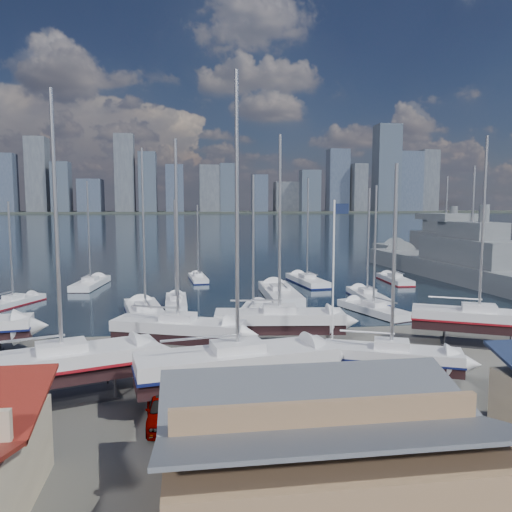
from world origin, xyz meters
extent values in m
plane|color=#605E59|center=(0.00, -10.00, 0.00)|extent=(1400.00, 1400.00, 0.00)
cube|color=#1A2D3C|center=(0.00, 300.00, -0.15)|extent=(1400.00, 600.00, 0.40)
cube|color=#2D332D|center=(0.00, 560.00, 1.10)|extent=(1400.00, 80.00, 2.20)
cube|color=#475166|center=(-203.07, 549.89, 34.36)|extent=(26.62, 20.30, 64.32)
cube|color=#595E66|center=(-168.55, 559.47, 44.11)|extent=(22.49, 24.47, 83.83)
cube|color=#3D4756|center=(-141.97, 552.31, 30.18)|extent=(19.55, 21.83, 55.97)
cube|color=#475166|center=(-111.19, 558.58, 20.77)|extent=(26.03, 30.49, 37.14)
cube|color=#595E66|center=(-70.96, 546.95, 46.02)|extent=(21.60, 16.58, 87.63)
cube|color=#3D4756|center=(-45.38, 548.38, 36.00)|extent=(19.42, 28.42, 67.60)
cube|color=#475166|center=(-15.00, 551.59, 29.25)|extent=(20.24, 23.80, 54.09)
cube|color=#595E66|center=(25.78, 548.33, 29.20)|extent=(24.62, 19.72, 54.00)
cube|color=#3D4756|center=(47.64, 546.55, 30.18)|extent=(20.75, 17.93, 55.97)
cube|color=#475166|center=(84.09, 544.87, 23.71)|extent=(18.36, 16.25, 43.03)
cube|color=#595E66|center=(120.24, 563.78, 20.05)|extent=(28.49, 22.03, 35.69)
cube|color=#3D4756|center=(145.71, 546.00, 26.75)|extent=(23.34, 17.87, 49.11)
cube|color=#475166|center=(184.98, 560.84, 40.18)|extent=(25.35, 19.79, 75.95)
cube|color=#595E66|center=(208.39, 554.33, 31.04)|extent=(17.00, 27.45, 57.67)
cube|color=#3D4756|center=(245.53, 554.25, 55.22)|extent=(29.28, 24.05, 106.04)
cube|color=#475166|center=(277.54, 563.71, 39.40)|extent=(30.82, 28.37, 74.41)
cube|color=#595E66|center=(307.39, 565.54, 40.94)|extent=(21.74, 17.03, 77.48)
cube|color=#8C6B4C|center=(0.00, -26.00, 1.50)|extent=(12.00, 8.00, 3.00)
cube|color=#50545C|center=(0.00, -26.00, 3.54)|extent=(12.60, 8.40, 1.27)
cube|color=#2D2D33|center=(-12.29, -14.07, 0.08)|extent=(6.55, 4.48, 0.16)
cube|color=black|center=(-12.29, -14.07, 1.64)|extent=(11.15, 5.88, 0.87)
cube|color=silver|center=(-12.29, -14.07, 2.51)|extent=(11.29, 6.31, 0.87)
cube|color=maroon|center=(-12.29, -14.07, 2.11)|extent=(11.40, 6.37, 0.17)
cube|color=silver|center=(-12.29, -14.07, 3.19)|extent=(3.16, 2.59, 0.50)
cylinder|color=#B2B2B7|center=(-12.29, -14.07, 10.29)|extent=(0.22, 0.22, 14.69)
cube|color=#2D2D33|center=(-5.74, -6.59, 0.08)|extent=(5.91, 4.23, 0.16)
cube|color=black|center=(-5.74, -6.59, 1.59)|extent=(9.98, 5.68, 0.78)
cube|color=silver|center=(-5.74, -6.59, 2.38)|extent=(10.13, 6.07, 0.78)
cube|color=silver|center=(-5.74, -6.59, 3.02)|extent=(2.88, 2.41, 0.50)
cylinder|color=#B2B2B7|center=(-5.74, -6.59, 9.38)|extent=(0.22, 0.22, 13.22)
cube|color=#2D2D33|center=(-2.29, -15.72, 0.08)|extent=(6.73, 3.96, 0.16)
cube|color=black|center=(-2.29, -15.72, 1.66)|extent=(11.79, 4.70, 0.92)
cube|color=silver|center=(-2.29, -15.72, 2.58)|extent=(11.88, 5.18, 0.92)
cube|color=#0E1446|center=(-2.29, -15.72, 2.16)|extent=(11.99, 5.23, 0.18)
cube|color=silver|center=(-2.29, -15.72, 3.29)|extent=(3.17, 2.40, 0.50)
cylinder|color=#B2B2B7|center=(-2.29, -15.72, 10.79)|extent=(0.22, 0.22, 15.51)
cube|color=#2D2D33|center=(2.20, -5.05, 0.08)|extent=(5.89, 3.22, 0.16)
cube|color=black|center=(2.20, -5.05, 1.61)|extent=(10.44, 3.63, 0.82)
cube|color=silver|center=(2.20, -5.05, 2.43)|extent=(10.49, 4.05, 0.82)
cube|color=silver|center=(2.20, -5.05, 3.09)|extent=(2.74, 2.01, 0.50)
cylinder|color=#B2B2B7|center=(2.20, -5.05, 9.73)|extent=(0.22, 0.22, 13.80)
cube|color=#2D2D33|center=(7.32, -14.91, 0.08)|extent=(5.02, 3.68, 0.16)
cube|color=black|center=(7.32, -14.91, 1.53)|extent=(8.42, 5.01, 0.66)
cube|color=silver|center=(7.32, -14.91, 2.20)|extent=(8.56, 5.33, 0.66)
cube|color=#0E1446|center=(7.32, -14.91, 1.89)|extent=(8.64, 5.38, 0.13)
cube|color=silver|center=(7.32, -14.91, 2.78)|extent=(2.45, 2.08, 0.50)
cylinder|color=#B2B2B7|center=(7.32, -14.91, 8.13)|extent=(0.22, 0.22, 11.20)
cube|color=#2D2D33|center=(18.14, -6.97, 0.08)|extent=(6.16, 4.83, 0.16)
cube|color=black|center=(18.14, -6.97, 1.61)|extent=(10.19, 6.79, 0.82)
cube|color=silver|center=(18.14, -6.97, 2.42)|extent=(10.38, 7.17, 0.82)
cube|color=maroon|center=(18.14, -6.97, 2.05)|extent=(10.49, 7.24, 0.16)
cube|color=silver|center=(18.14, -6.97, 3.08)|extent=(3.05, 2.68, 0.50)
cylinder|color=#B2B2B7|center=(18.14, -6.97, 9.72)|extent=(0.22, 0.22, 13.77)
cube|color=black|center=(-24.21, 14.86, -0.21)|extent=(5.04, 8.12, 0.64)
cube|color=silver|center=(-24.21, 14.86, 0.44)|extent=(5.35, 8.25, 0.64)
cube|color=maroon|center=(-24.21, 14.86, 0.14)|extent=(5.40, 8.34, 0.13)
cube|color=silver|center=(-24.21, 14.86, 1.01)|extent=(2.06, 2.39, 0.50)
cylinder|color=#B2B2B7|center=(-24.21, 14.86, 6.18)|extent=(0.22, 0.22, 10.85)
cube|color=black|center=(-17.95, 26.53, -0.27)|extent=(3.60, 10.17, 0.80)
cube|color=silver|center=(-17.95, 26.53, 0.53)|extent=(4.01, 10.22, 0.80)
cube|color=silver|center=(-17.95, 26.53, 1.18)|extent=(1.97, 2.68, 0.50)
cylinder|color=#B2B2B7|center=(-17.95, 26.53, 7.64)|extent=(0.22, 0.22, 13.43)
cube|color=black|center=(-9.10, 6.18, -0.32)|extent=(4.90, 11.86, 0.92)
cube|color=silver|center=(-9.10, 6.18, 0.60)|extent=(5.37, 11.95, 0.92)
cube|color=#0E1446|center=(-9.10, 6.18, 0.18)|extent=(5.43, 12.07, 0.18)
cube|color=silver|center=(-9.10, 6.18, 1.32)|extent=(2.45, 3.20, 0.50)
cylinder|color=#B2B2B7|center=(-9.10, 6.18, 8.86)|extent=(0.22, 0.22, 15.59)
cube|color=black|center=(-6.20, 12.38, -0.21)|extent=(2.10, 8.21, 0.65)
cube|color=silver|center=(-6.20, 12.38, 0.44)|extent=(2.44, 8.22, 0.65)
cube|color=silver|center=(-6.20, 12.38, 1.02)|extent=(1.41, 2.07, 0.50)
cylinder|color=#B2B2B7|center=(-6.20, 12.38, 6.29)|extent=(0.22, 0.22, 11.04)
cube|color=black|center=(-3.23, 29.96, -0.20)|extent=(2.53, 7.89, 0.62)
cube|color=silver|center=(-3.23, 29.96, 0.42)|extent=(2.85, 7.92, 0.62)
cube|color=#0E1446|center=(-3.23, 29.96, 0.14)|extent=(2.88, 8.00, 0.12)
cube|color=silver|center=(-3.23, 29.96, 0.98)|extent=(1.47, 2.05, 0.50)
cylinder|color=#B2B2B7|center=(-3.23, 29.96, 5.97)|extent=(0.22, 0.22, 10.47)
cube|color=black|center=(1.46, 4.67, -0.26)|extent=(5.03, 10.04, 0.78)
cube|color=silver|center=(1.46, 4.67, 0.52)|extent=(5.42, 10.16, 0.78)
cube|color=maroon|center=(1.46, 4.67, 0.16)|extent=(5.48, 10.26, 0.16)
cube|color=silver|center=(1.46, 4.67, 1.16)|extent=(2.28, 2.81, 0.50)
cylinder|color=#B2B2B7|center=(1.46, 4.67, 7.52)|extent=(0.22, 0.22, 13.21)
cube|color=black|center=(6.09, 14.78, -0.36)|extent=(3.27, 12.76, 1.02)
cube|color=silver|center=(6.09, 14.78, 0.66)|extent=(3.80, 12.77, 1.02)
cube|color=silver|center=(6.09, 14.78, 1.42)|extent=(2.20, 3.22, 0.50)
cylinder|color=#B2B2B7|center=(6.09, 14.78, 9.74)|extent=(0.22, 0.22, 17.15)
cube|color=black|center=(11.95, 24.73, -0.28)|extent=(3.74, 10.55, 0.83)
cube|color=silver|center=(11.95, 24.73, 0.55)|extent=(4.17, 10.60, 0.83)
cube|color=#0E1446|center=(11.95, 24.73, 0.17)|extent=(4.21, 10.71, 0.17)
cube|color=silver|center=(11.95, 24.73, 1.21)|extent=(2.05, 2.78, 0.50)
cylinder|color=#B2B2B7|center=(11.95, 24.73, 7.92)|extent=(0.22, 0.22, 13.93)
cube|color=black|center=(14.09, 5.15, -0.24)|extent=(4.91, 9.37, 0.73)
cube|color=silver|center=(14.09, 5.15, 0.49)|extent=(5.28, 9.49, 0.73)
cube|color=silver|center=(14.09, 5.15, 1.10)|extent=(2.17, 2.65, 0.50)
cylinder|color=#B2B2B7|center=(14.09, 5.15, 7.03)|extent=(0.22, 0.22, 12.35)
cube|color=black|center=(16.28, 12.72, -0.24)|extent=(2.56, 9.22, 0.73)
cube|color=silver|center=(16.28, 12.72, 0.49)|extent=(2.94, 9.23, 0.73)
cube|color=#0E1446|center=(16.28, 12.72, 0.15)|extent=(2.97, 9.33, 0.15)
cube|color=silver|center=(16.28, 12.72, 1.10)|extent=(1.63, 2.35, 0.50)
cylinder|color=#B2B2B7|center=(16.28, 12.72, 7.02)|extent=(0.22, 0.22, 12.33)
cube|color=black|center=(24.92, 24.48, -0.23)|extent=(2.51, 8.90, 0.71)
cube|color=silver|center=(24.92, 24.48, 0.47)|extent=(2.88, 8.92, 0.71)
cube|color=maroon|center=(24.92, 24.48, 0.15)|extent=(2.91, 9.01, 0.14)
cube|color=silver|center=(24.92, 24.48, 1.08)|extent=(1.58, 2.27, 0.50)
cylinder|color=#B2B2B7|center=(24.92, 24.48, 6.78)|extent=(0.22, 0.22, 11.90)
cube|color=slate|center=(36.00, 23.47, 0.50)|extent=(11.43, 50.51, 4.51)
cube|color=slate|center=(36.00, 23.47, 4.55)|extent=(7.60, 17.93, 3.60)
cube|color=slate|center=(36.00, 23.47, 7.55)|extent=(5.48, 10.32, 2.40)
cube|color=slate|center=(35.66, 28.46, 9.25)|extent=(5.94, 5.38, 1.20)
cylinder|color=#B2B2B7|center=(36.00, 23.47, 12.75)|extent=(0.30, 0.30, 8.00)
cube|color=slate|center=(43.25, 43.85, 0.44)|extent=(11.76, 44.27, 3.94)
cube|color=slate|center=(43.25, 43.85, 4.21)|extent=(7.25, 15.84, 3.60)
cube|color=slate|center=(43.25, 43.85, 7.21)|extent=(5.14, 9.16, 2.40)
cube|color=slate|center=(42.77, 48.21, 8.91)|extent=(5.35, 4.89, 1.20)
cylinder|color=#B2B2B7|center=(43.25, 43.85, 12.41)|extent=(0.30, 0.30, 8.00)
imported|color=gray|center=(-6.35, -18.05, 0.80)|extent=(2.11, 4.80, 1.61)
imported|color=gray|center=(-1.43, -18.25, 0.65)|extent=(4.18, 2.32, 1.31)
imported|color=gray|center=(-1.87, -18.70, 0.71)|extent=(2.63, 5.25, 1.43)
imported|color=gray|center=(4.93, -18.66, 0.70)|extent=(3.54, 5.24, 1.41)
cylinder|color=white|center=(4.56, -11.61, 5.80)|extent=(0.12, 0.12, 11.61)
cube|color=#121C3B|center=(5.04, -11.61, 11.03)|extent=(0.97, 0.05, 0.68)
camera|label=1|loc=(-5.22, -43.30, 11.36)|focal=35.00mm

